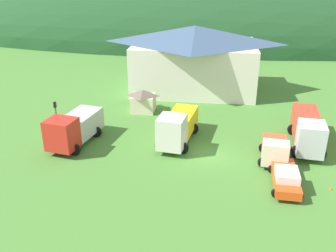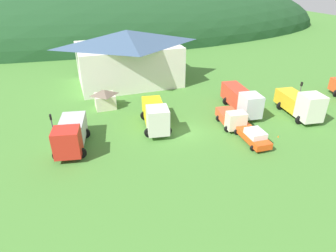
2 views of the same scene
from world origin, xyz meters
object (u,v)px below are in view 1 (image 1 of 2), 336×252
object	(u,v)px
depot_building	(194,58)
service_pickup_orange	(285,177)
light_truck_cream	(275,150)
traffic_light_west	(57,119)
tow_truck_silver	(307,129)
crane_truck_red	(74,128)
traffic_cone_near_pickup	(331,190)
play_shed_cream	(143,100)
flatbed_truck_yellow	(177,126)

from	to	relation	value
depot_building	service_pickup_orange	bearing A→B (deg)	-70.36
light_truck_cream	traffic_light_west	bearing A→B (deg)	-85.93
traffic_light_west	light_truck_cream	bearing A→B (deg)	-3.38
service_pickup_orange	traffic_light_west	distance (m)	20.99
depot_building	tow_truck_silver	distance (m)	20.11
depot_building	traffic_light_west	world-z (taller)	depot_building
crane_truck_red	depot_building	bearing A→B (deg)	161.86
depot_building	tow_truck_silver	bearing A→B (deg)	-54.68
depot_building	traffic_cone_near_pickup	size ratio (longest dim) A/B	35.89
play_shed_cream	service_pickup_orange	distance (m)	20.07
light_truck_cream	service_pickup_orange	xyz separation A→B (m)	(0.31, -3.96, -0.33)
flatbed_truck_yellow	light_truck_cream	distance (m)	9.16
play_shed_cream	traffic_cone_near_pickup	xyz separation A→B (m)	(17.27, -14.65, -1.35)
traffic_cone_near_pickup	play_shed_cream	bearing A→B (deg)	139.69
play_shed_cream	depot_building	bearing A→B (deg)	59.39
depot_building	flatbed_truck_yellow	xyz separation A→B (m)	(-0.62, -17.00, -2.70)
traffic_light_west	play_shed_cream	bearing A→B (deg)	55.50
light_truck_cream	depot_building	bearing A→B (deg)	-150.11
crane_truck_red	traffic_light_west	distance (m)	1.79
play_shed_cream	service_pickup_orange	size ratio (longest dim) A/B	0.54
tow_truck_silver	traffic_light_west	size ratio (longest dim) A/B	1.98
tow_truck_silver	service_pickup_orange	size ratio (longest dim) A/B	1.58
service_pickup_orange	traffic_light_west	world-z (taller)	traffic_light_west
crane_truck_red	light_truck_cream	xyz separation A→B (m)	(18.41, -1.17, -0.58)
tow_truck_silver	depot_building	bearing A→B (deg)	-138.01
crane_truck_red	traffic_light_west	size ratio (longest dim) A/B	1.68
depot_building	play_shed_cream	bearing A→B (deg)	-120.61
depot_building	crane_truck_red	bearing A→B (deg)	-119.05
flatbed_truck_yellow	light_truck_cream	size ratio (longest dim) A/B	1.58
crane_truck_red	service_pickup_orange	bearing A→B (deg)	85.59
depot_building	traffic_cone_near_pickup	xyz separation A→B (m)	(11.88, -23.74, -4.44)
depot_building	flatbed_truck_yellow	bearing A→B (deg)	-92.08
flatbed_truck_yellow	traffic_light_west	distance (m)	11.36
traffic_cone_near_pickup	depot_building	bearing A→B (deg)	116.59
flatbed_truck_yellow	traffic_cone_near_pickup	size ratio (longest dim) A/B	16.27
crane_truck_red	flatbed_truck_yellow	world-z (taller)	flatbed_truck_yellow
flatbed_truck_yellow	light_truck_cream	bearing A→B (deg)	81.92
depot_building	light_truck_cream	distance (m)	21.54
play_shed_cream	crane_truck_red	world-z (taller)	crane_truck_red
tow_truck_silver	service_pickup_orange	bearing A→B (deg)	-16.04
crane_truck_red	light_truck_cream	size ratio (longest dim) A/B	1.45
flatbed_truck_yellow	tow_truck_silver	xyz separation A→B (m)	(12.14, 0.73, 0.02)
play_shed_cream	tow_truck_silver	bearing A→B (deg)	-22.97
traffic_cone_near_pickup	flatbed_truck_yellow	bearing A→B (deg)	151.64
crane_truck_red	service_pickup_orange	size ratio (longest dim) A/B	1.34
traffic_light_west	traffic_cone_near_pickup	xyz separation A→B (m)	(23.73, -5.24, -2.60)
crane_truck_red	traffic_light_west	xyz separation A→B (m)	(-1.56, 0.01, 0.87)
service_pickup_orange	play_shed_cream	bearing A→B (deg)	-133.23
light_truck_cream	traffic_cone_near_pickup	world-z (taller)	light_truck_cream
depot_building	flatbed_truck_yellow	size ratio (longest dim) A/B	2.21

